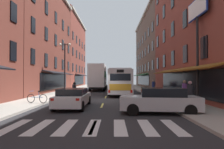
# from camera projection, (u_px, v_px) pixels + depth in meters

# --- Properties ---
(ground_plane) EXTENTS (34.80, 80.00, 0.10)m
(ground_plane) POSITION_uv_depth(u_px,v_px,m) (104.00, 101.00, 18.25)
(ground_plane) COLOR #28282B
(lane_centre_dashes) EXTENTS (0.14, 73.90, 0.01)m
(lane_centre_dashes) POSITION_uv_depth(u_px,v_px,m) (104.00, 100.00, 18.00)
(lane_centre_dashes) COLOR #DBCC4C
(lane_centre_dashes) RESTS_ON ground
(crosswalk_near) EXTENTS (7.10, 2.80, 0.01)m
(crosswalk_near) POSITION_uv_depth(u_px,v_px,m) (93.00, 127.00, 8.25)
(crosswalk_near) COLOR silver
(crosswalk_near) RESTS_ON ground
(sidewalk_left) EXTENTS (3.00, 80.00, 0.14)m
(sidewalk_left) POSITION_uv_depth(u_px,v_px,m) (40.00, 99.00, 18.30)
(sidewalk_left) COLOR #A39E93
(sidewalk_left) RESTS_ON ground
(sidewalk_right) EXTENTS (3.00, 80.00, 0.14)m
(sidewalk_right) POSITION_uv_depth(u_px,v_px,m) (169.00, 99.00, 18.21)
(sidewalk_right) COLOR #A39E93
(sidewalk_right) RESTS_ON ground
(storefront_row_left) EXTENTS (9.44, 79.90, 16.28)m
(storefront_row_left) POSITION_uv_depth(u_px,v_px,m) (5.00, 33.00, 22.66)
(storefront_row_left) COLOR brown
(storefront_row_left) RESTS_ON ground
(billboard_sign) EXTENTS (0.40, 3.27, 7.80)m
(billboard_sign) POSITION_uv_depth(u_px,v_px,m) (197.00, 22.00, 14.91)
(billboard_sign) COLOR black
(billboard_sign) RESTS_ON sidewalk_right
(transit_bus) EXTENTS (2.67, 11.09, 3.06)m
(transit_bus) POSITION_uv_depth(u_px,v_px,m) (119.00, 81.00, 25.34)
(transit_bus) COLOR silver
(transit_bus) RESTS_ON ground
(box_truck) EXTENTS (2.56, 8.09, 4.11)m
(box_truck) POSITION_uv_depth(u_px,v_px,m) (98.00, 77.00, 32.32)
(box_truck) COLOR black
(box_truck) RESTS_ON ground
(sedan_near) EXTENTS (4.52, 2.26, 1.44)m
(sedan_near) POSITION_uv_depth(u_px,v_px,m) (160.00, 100.00, 11.36)
(sedan_near) COLOR silver
(sedan_near) RESTS_ON ground
(sedan_mid) EXTENTS (1.88, 4.49, 1.31)m
(sedan_mid) POSITION_uv_depth(u_px,v_px,m) (101.00, 84.00, 42.94)
(sedan_mid) COLOR navy
(sedan_mid) RESTS_ON ground
(sedan_far) EXTENTS (1.93, 4.79, 1.31)m
(sedan_far) POSITION_uv_depth(u_px,v_px,m) (73.00, 98.00, 13.67)
(sedan_far) COLOR silver
(sedan_far) RESTS_ON ground
(motorcycle_rider) EXTENTS (0.62, 2.07, 1.66)m
(motorcycle_rider) POSITION_uv_depth(u_px,v_px,m) (74.00, 92.00, 18.08)
(motorcycle_rider) COLOR black
(motorcycle_rider) RESTS_ON ground
(bicycle_near) EXTENTS (1.68, 0.55, 0.91)m
(bicycle_near) POSITION_uv_depth(u_px,v_px,m) (37.00, 98.00, 15.08)
(bicycle_near) COLOR black
(bicycle_near) RESTS_ON sidewalk_left
(pedestrian_near) EXTENTS (0.48, 0.51, 1.64)m
(pedestrian_near) POSITION_uv_depth(u_px,v_px,m) (153.00, 86.00, 25.65)
(pedestrian_near) COLOR navy
(pedestrian_near) RESTS_ON sidewalk_right
(pedestrian_mid) EXTENTS (0.36, 0.36, 1.60)m
(pedestrian_mid) POSITION_uv_depth(u_px,v_px,m) (153.00, 86.00, 26.62)
(pedestrian_mid) COLOR navy
(pedestrian_mid) RESTS_ON sidewalk_right
(pedestrian_far) EXTENTS (0.36, 0.36, 1.71)m
(pedestrian_far) POSITION_uv_depth(u_px,v_px,m) (185.00, 92.00, 14.58)
(pedestrian_far) COLOR #4C4C51
(pedestrian_far) RESTS_ON sidewalk_right
(pedestrian_rear) EXTENTS (0.36, 0.36, 1.69)m
(pedestrian_rear) POSITION_uv_depth(u_px,v_px,m) (190.00, 94.00, 12.47)
(pedestrian_rear) COLOR #B29947
(pedestrian_rear) RESTS_ON sidewalk_right
(street_lamp_twin) EXTENTS (1.42, 0.32, 6.02)m
(street_lamp_twin) POSITION_uv_depth(u_px,v_px,m) (65.00, 66.00, 23.75)
(street_lamp_twin) COLOR black
(street_lamp_twin) RESTS_ON sidewalk_left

